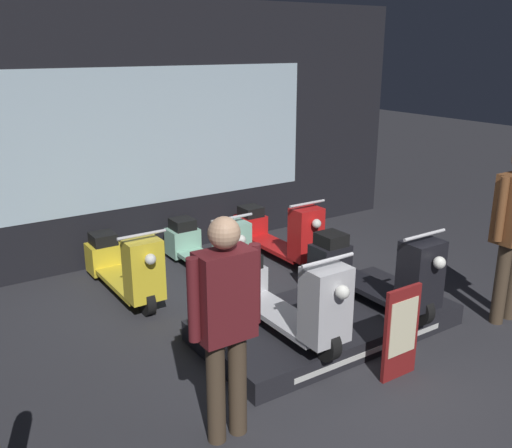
{
  "coord_description": "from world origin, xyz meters",
  "views": [
    {
      "loc": [
        -3.01,
        -2.8,
        2.65
      ],
      "look_at": [
        0.11,
        1.91,
        0.87
      ],
      "focal_mm": 40.0,
      "sensor_mm": 36.0,
      "label": 1
    }
  ],
  "objects": [
    {
      "name": "scooter_backrow_1",
      "position": [
        0.03,
        2.82,
        0.33
      ],
      "size": [
        0.51,
        1.64,
        0.88
      ],
      "color": "black",
      "rests_on": "ground_plane"
    },
    {
      "name": "display_platform",
      "position": [
        0.28,
        0.94,
        0.1
      ],
      "size": [
        2.46,
        1.25,
        0.2
      ],
      "color": "black",
      "rests_on": "ground_plane"
    },
    {
      "name": "scooter_backrow_2",
      "position": [
        1.07,
        2.82,
        0.33
      ],
      "size": [
        0.51,
        1.64,
        0.88
      ],
      "color": "black",
      "rests_on": "ground_plane"
    },
    {
      "name": "price_sign_board",
      "position": [
        0.28,
        0.01,
        0.41
      ],
      "size": [
        0.37,
        0.04,
        0.8
      ],
      "color": "maroon",
      "rests_on": "ground_plane"
    },
    {
      "name": "scooter_display_left",
      "position": [
        -0.27,
        0.89,
        0.53
      ],
      "size": [
        0.51,
        1.64,
        0.88
      ],
      "color": "black",
      "rests_on": "display_platform"
    },
    {
      "name": "scooter_display_right",
      "position": [
        0.83,
        0.89,
        0.53
      ],
      "size": [
        0.51,
        1.64,
        0.88
      ],
      "color": "black",
      "rests_on": "display_platform"
    },
    {
      "name": "person_left_browsing",
      "position": [
        -1.3,
        0.15,
        0.94
      ],
      "size": [
        0.54,
        0.22,
        1.62
      ],
      "color": "#473828",
      "rests_on": "ground_plane"
    },
    {
      "name": "scooter_backrow_0",
      "position": [
        -1.01,
        2.82,
        0.33
      ],
      "size": [
        0.51,
        1.64,
        0.88
      ],
      "color": "black",
      "rests_on": "ground_plane"
    },
    {
      "name": "shop_wall_back",
      "position": [
        0.0,
        3.84,
        1.6
      ],
      "size": [
        7.5,
        0.09,
        3.2
      ],
      "color": "black",
      "rests_on": "ground_plane"
    },
    {
      "name": "ground_plane",
      "position": [
        0.0,
        0.0,
        0.0
      ],
      "size": [
        30.0,
        30.0,
        0.0
      ],
      "primitive_type": "plane",
      "color": "#2D2D33"
    }
  ]
}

